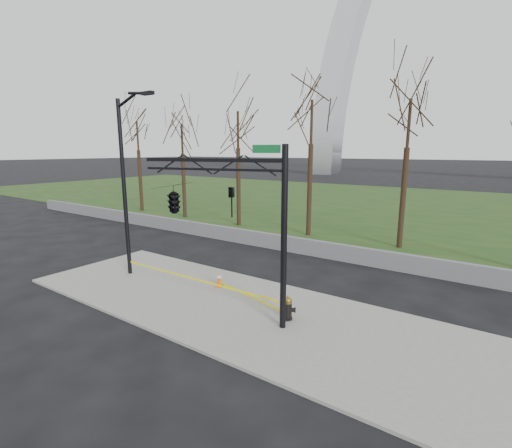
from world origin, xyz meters
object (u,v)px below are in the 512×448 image
Objects in this scene: fire_hydrant at (288,308)px; traffic_cone at (219,280)px; street_light at (126,176)px; traffic_signal_mast at (193,200)px.

fire_hydrant reaches higher than traffic_cone.
traffic_cone is at bearing 14.72° from street_light.
fire_hydrant is at bearing -14.53° from traffic_cone.
traffic_cone is 4.52m from traffic_signal_mast.
fire_hydrant is at bearing 10.38° from traffic_signal_mast.
traffic_cone is 6.22m from street_light.
street_light reaches higher than traffic_cone.
street_light is 1.37× the size of traffic_signal_mast.
fire_hydrant is 0.14× the size of traffic_signal_mast.
traffic_signal_mast is at bearing -12.76° from street_light.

